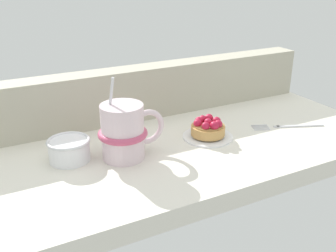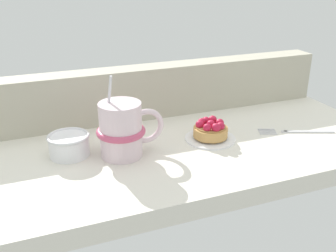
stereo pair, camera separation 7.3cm
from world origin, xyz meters
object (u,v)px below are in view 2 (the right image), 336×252
(dessert_plate, at_px, (210,138))
(sugar_bowl, at_px, (69,144))
(coffee_mug, at_px, (122,130))
(dessert_fork, at_px, (295,131))
(raspberry_tart, at_px, (211,129))

(dessert_plate, xyz_separation_m, sugar_bowl, (-0.27, 0.03, 0.02))
(coffee_mug, distance_m, dessert_fork, 0.36)
(raspberry_tart, bearing_deg, sugar_bowl, 173.27)
(raspberry_tart, relative_size, dessert_fork, 0.45)
(coffee_mug, height_order, dessert_fork, coffee_mug)
(sugar_bowl, bearing_deg, raspberry_tart, -6.73)
(dessert_plate, relative_size, raspberry_tart, 1.49)
(dessert_fork, distance_m, sugar_bowl, 0.46)
(dessert_plate, bearing_deg, sugar_bowl, 173.31)
(raspberry_tart, distance_m, coffee_mug, 0.18)
(dessert_fork, xyz_separation_m, sugar_bowl, (-0.45, 0.07, 0.02))
(dessert_plate, xyz_separation_m, coffee_mug, (-0.18, -0.00, 0.05))
(dessert_fork, height_order, sugar_bowl, sugar_bowl)
(dessert_plate, height_order, coffee_mug, coffee_mug)
(dessert_fork, bearing_deg, coffee_mug, 175.11)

